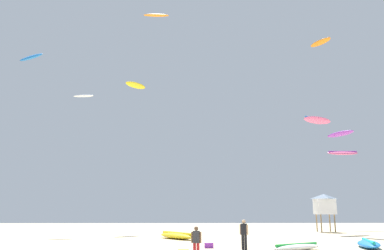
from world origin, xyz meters
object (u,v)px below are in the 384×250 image
person_midground (244,232)px  lifeguard_tower (324,204)px  kite_grounded_mid (297,247)px  kite_aloft_3 (320,42)px  cooler_box (209,245)px  kite_aloft_7 (340,134)px  kite_aloft_5 (318,120)px  kite_aloft_1 (156,15)px  kite_aloft_6 (136,85)px  kite_aloft_2 (343,153)px  kite_grounded_near (177,236)px  kite_grounded_far (368,244)px  kite_aloft_0 (84,96)px  kite_aloft_4 (31,57)px  person_foreground (196,240)px

person_midground → lifeguard_tower: lifeguard_tower is taller
kite_grounded_mid → kite_aloft_3: bearing=62.5°
cooler_box → kite_aloft_7: 20.97m
person_midground → kite_aloft_5: (11.63, 18.79, 11.44)m
cooler_box → kite_aloft_7: bearing=41.1°
kite_aloft_1 → kite_aloft_7: kite_aloft_1 is taller
kite_aloft_1 → kite_aloft_6: (-3.58, 15.80, -0.99)m
lifeguard_tower → kite_aloft_2: kite_aloft_2 is taller
kite_aloft_1 → kite_aloft_3: (17.22, 9.61, 2.04)m
kite_grounded_near → cooler_box: 8.30m
person_midground → kite_grounded_far: (8.16, 1.07, -0.80)m
person_midground → lifeguard_tower: (12.05, 19.69, 2.01)m
kite_aloft_2 → kite_aloft_7: bearing=-112.6°
kite_aloft_0 → kite_aloft_3: (25.80, -1.55, 5.80)m
kite_aloft_0 → kite_aloft_2: size_ratio=0.58×
kite_grounded_near → kite_aloft_7: 19.29m
kite_aloft_0 → kite_aloft_5: size_ratio=0.54×
person_midground → kite_aloft_6: (-9.67, 20.94, 16.21)m
kite_aloft_2 → kite_aloft_7: 13.47m
person_midground → kite_aloft_2: kite_aloft_2 is taller
kite_aloft_1 → kite_grounded_mid: bearing=-33.4°
kite_aloft_4 → kite_aloft_6: bearing=16.5°
kite_grounded_mid → kite_grounded_far: 5.52m
kite_grounded_mid → kite_aloft_6: size_ratio=1.34×
kite_aloft_5 → kite_aloft_6: kite_aloft_6 is taller
lifeguard_tower → kite_aloft_7: size_ratio=1.15×
kite_aloft_4 → kite_aloft_7: kite_aloft_4 is taller
kite_aloft_0 → kite_aloft_7: bearing=-6.3°
lifeguard_tower → kite_aloft_6: (-21.73, 1.25, 14.20)m
kite_grounded_far → kite_aloft_6: size_ratio=1.62×
kite_grounded_mid → person_foreground: bearing=-147.5°
kite_grounded_mid → kite_aloft_2: 31.63m
lifeguard_tower → person_foreground: bearing=-121.8°
kite_aloft_2 → lifeguard_tower: bearing=-129.6°
kite_aloft_5 → kite_aloft_7: kite_aloft_5 is taller
lifeguard_tower → kite_aloft_1: (-18.15, -14.55, 15.19)m
kite_aloft_3 → kite_aloft_5: (0.50, 4.03, -7.80)m
kite_grounded_far → kite_aloft_5: 21.81m
cooler_box → kite_aloft_2: kite_aloft_2 is taller
lifeguard_tower → kite_aloft_4: bearing=-176.3°
kite_aloft_3 → kite_aloft_4: kite_aloft_3 is taller
kite_grounded_near → kite_aloft_5: bearing=31.2°
lifeguard_tower → kite_aloft_5: size_ratio=0.96×
lifeguard_tower → kite_aloft_1: size_ratio=1.95×
lifeguard_tower → kite_aloft_4: size_ratio=1.09×
person_foreground → kite_grounded_near: size_ratio=0.33×
kite_grounded_far → kite_aloft_3: bearing=77.8°
kite_aloft_7 → kite_aloft_0: bearing=173.7°
lifeguard_tower → kite_aloft_4: (-33.29, -2.18, 16.35)m
kite_aloft_0 → kite_grounded_near: bearing=-34.5°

